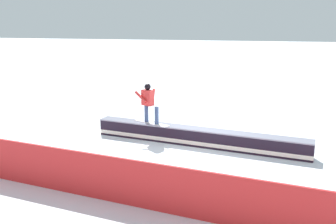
% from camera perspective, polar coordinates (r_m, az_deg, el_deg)
% --- Properties ---
extents(ground_plane, '(120.00, 120.00, 0.00)m').
position_cam_1_polar(ground_plane, '(12.96, 4.42, -4.92)').
color(ground_plane, white).
extents(grind_box, '(7.27, 1.87, 0.58)m').
position_cam_1_polar(grind_box, '(12.88, 4.44, -3.80)').
color(grind_box, black).
rests_on(grind_box, ground_plane).
extents(snowboarder, '(1.41, 0.92, 1.37)m').
position_cam_1_polar(snowboarder, '(13.30, -2.87, 1.52)').
color(snowboarder, silver).
rests_on(snowboarder, grind_box).
extents(safety_fence, '(13.41, 2.59, 1.11)m').
position_cam_1_polar(safety_fence, '(8.45, -0.00, -11.42)').
color(safety_fence, red).
rests_on(safety_fence, ground_plane).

